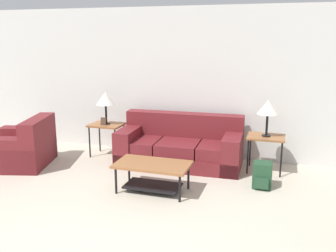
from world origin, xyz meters
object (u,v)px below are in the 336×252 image
table_lamp_left (106,99)px  table_lamp_right (268,108)px  armchair (22,148)px  coffee_table (153,171)px  side_table_left (107,127)px  side_table_right (266,140)px  backpack (262,175)px  couch (180,147)px

table_lamp_left → table_lamp_right: same height
armchair → coffee_table: (2.44, -0.38, 0.01)m
side_table_left → side_table_right: bearing=0.0°
armchair → side_table_left: armchair is taller
coffee_table → armchair: bearing=171.0°
armchair → side_table_right: (3.87, 0.89, 0.23)m
side_table_left → side_table_right: (2.75, 0.00, 0.00)m
armchair → table_lamp_left: size_ratio=2.11×
armchair → table_lamp_right: table_lamp_right is taller
armchair → side_table_right: 3.97m
armchair → side_table_left: bearing=38.7°
armchair → table_lamp_right: bearing=13.0°
side_table_right → backpack: (0.01, -0.68, -0.34)m
side_table_right → backpack: bearing=-89.3°
side_table_right → table_lamp_left: (-2.75, 0.00, 0.51)m
couch → table_lamp_right: size_ratio=3.60×
side_table_right → side_table_left: bearing=180.0°
side_table_right → table_lamp_right: 0.51m
side_table_left → backpack: size_ratio=1.57×
table_lamp_left → backpack: bearing=-13.8°
side_table_left → table_lamp_right: 2.80m
backpack → side_table_right: bearing=90.7°
coffee_table → side_table_right: 1.93m
couch → table_lamp_right: (1.38, 0.04, 0.74)m
armchair → coffee_table: 2.47m
armchair → coffee_table: armchair is taller
armchair → side_table_left: 1.44m
coffee_table → couch: bearing=87.7°
couch → table_lamp_right: bearing=1.7°
couch → side_table_right: size_ratio=3.54×
coffee_table → table_lamp_left: size_ratio=1.79×
coffee_table → table_lamp_right: (1.43, 1.27, 0.73)m
coffee_table → backpack: bearing=22.5°
coffee_table → side_table_left: 1.85m
side_table_left → armchair: bearing=-141.3°
side_table_right → table_lamp_right: bearing=71.6°
coffee_table → side_table_right: (1.43, 1.27, 0.22)m
coffee_table → backpack: 1.56m
armchair → side_table_right: bearing=13.0°
coffee_table → side_table_left: bearing=136.2°
table_lamp_right → backpack: (0.01, -0.68, -0.85)m
table_lamp_right → backpack: 1.09m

